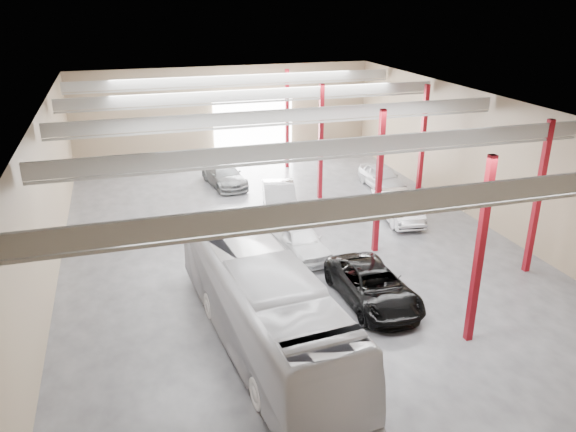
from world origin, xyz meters
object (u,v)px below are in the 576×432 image
car_row_a (300,240)px  car_row_b (279,198)px  black_sedan (373,286)px  car_row_c (224,175)px  car_right_far (382,177)px  car_right_near (398,206)px  coach_bus (261,301)px

car_row_a → car_row_b: 5.88m
black_sedan → car_row_c: (-2.95, 16.71, -0.04)m
car_row_a → car_row_c: size_ratio=0.92×
black_sedan → car_right_far: car_right_far is taller
black_sedan → car_row_a: 5.40m
car_row_a → car_right_near: size_ratio=0.96×
black_sedan → car_right_near: bearing=55.8°
black_sedan → car_row_a: bearing=104.7°
car_right_near → car_right_far: car_right_near is taller
black_sedan → car_right_near: size_ratio=1.15×
car_right_near → black_sedan: bearing=-116.8°
car_row_b → car_right_far: car_row_b is taller
car_row_b → coach_bus: bearing=-97.4°
car_row_c → black_sedan: bearing=-88.1°
coach_bus → car_row_b: size_ratio=2.42×
car_row_a → car_row_b: car_row_b is taller
car_right_near → coach_bus: bearing=-131.1°
black_sedan → car_right_near: car_right_near is taller
coach_bus → black_sedan: size_ratio=2.26×
car_row_c → car_right_near: size_ratio=1.05×
coach_bus → car_right_far: bearing=45.5°
car_row_b → car_row_c: (-2.15, 5.66, -0.12)m
coach_bus → car_row_c: coach_bus is taller
car_row_c → car_right_near: (8.14, -8.78, 0.06)m
car_right_far → black_sedan: bearing=-117.3°
car_row_c → car_row_b: bearing=-77.3°
black_sedan → car_right_near: 9.48m
black_sedan → coach_bus: bearing=-164.9°
car_row_b → car_right_far: (7.54, 2.09, -0.08)m
car_row_c → coach_bus: bearing=-104.8°
black_sedan → car_row_b: car_row_b is taller
car_row_a → car_right_far: (8.20, 7.93, -0.01)m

